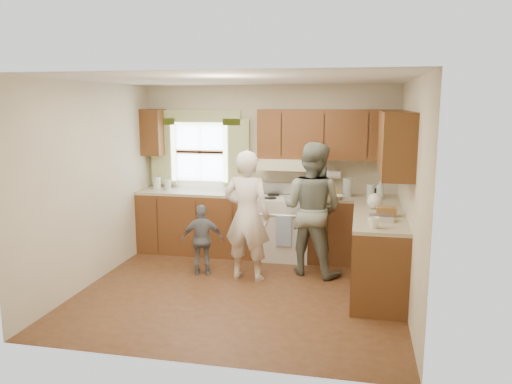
% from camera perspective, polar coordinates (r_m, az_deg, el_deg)
% --- Properties ---
extents(room, '(3.80, 3.80, 3.80)m').
position_cam_1_polar(room, '(5.81, -1.77, 0.32)').
color(room, '#472B16').
rests_on(room, ground).
extents(kitchen_fixtures, '(3.80, 2.25, 2.15)m').
position_cam_1_polar(kitchen_fixtures, '(6.83, 5.39, -1.75)').
color(kitchen_fixtures, '#42220E').
rests_on(kitchen_fixtures, ground).
extents(stove, '(0.76, 0.67, 1.07)m').
position_cam_1_polar(stove, '(7.30, 3.21, -3.93)').
color(stove, silver).
rests_on(stove, ground).
extents(woman_left, '(0.66, 0.48, 1.67)m').
position_cam_1_polar(woman_left, '(6.31, -1.03, -2.75)').
color(woman_left, silver).
rests_on(woman_left, ground).
extents(woman_right, '(1.02, 0.90, 1.75)m').
position_cam_1_polar(woman_right, '(6.57, 6.41, -1.93)').
color(woman_right, '#1E3729').
rests_on(woman_right, ground).
extents(child, '(0.59, 0.38, 0.94)m').
position_cam_1_polar(child, '(6.62, -6.15, -5.44)').
color(child, slate).
rests_on(child, ground).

